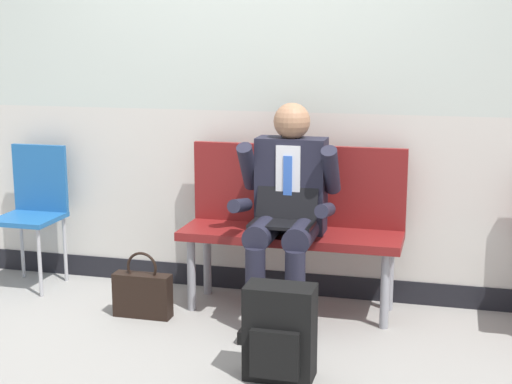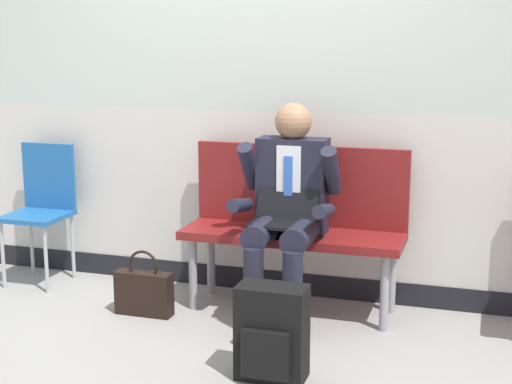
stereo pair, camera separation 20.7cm
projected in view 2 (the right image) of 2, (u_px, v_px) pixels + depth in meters
The scene contains 7 objects.
ground_plane at pixel (216, 330), 4.20m from camera, with size 18.00×18.00×0.00m, color gray.
station_wall at pixel (258, 52), 4.62m from camera, with size 6.71×0.14×3.04m.
bench_with_person at pixel (296, 216), 4.47m from camera, with size 1.30×0.42×0.97m.
person_seated at pixel (287, 207), 4.26m from camera, with size 0.57×0.70×1.23m.
backpack at pixel (272, 334), 3.57m from camera, with size 0.33×0.22×0.46m.
handbag at pixel (144, 292), 4.41m from camera, with size 0.34×0.10×0.39m.
folding_chair at pixel (43, 200), 4.98m from camera, with size 0.38×0.38×0.91m.
Camera 2 is at (1.41, -3.71, 1.60)m, focal length 53.08 mm.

